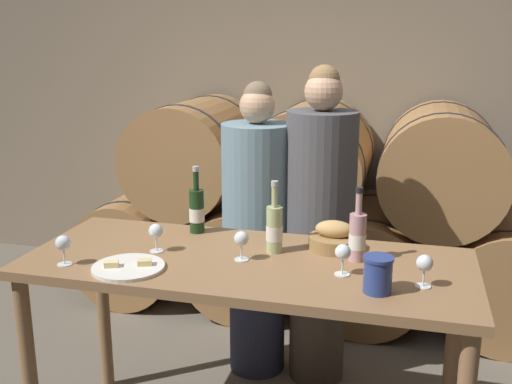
% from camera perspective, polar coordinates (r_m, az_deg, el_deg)
% --- Properties ---
extents(stone_wall_back, '(10.00, 0.12, 3.20)m').
position_cam_1_polar(stone_wall_back, '(4.49, 6.87, 11.69)').
color(stone_wall_back, gray).
rests_on(stone_wall_back, ground_plane).
extents(barrel_stack, '(3.19, 0.96, 1.41)m').
position_cam_1_polar(barrel_stack, '(4.06, 5.26, -2.17)').
color(barrel_stack, '#9E7042').
rests_on(barrel_stack, ground_plane).
extents(tasting_table, '(1.85, 0.75, 0.93)m').
position_cam_1_polar(tasting_table, '(2.53, -0.88, -8.89)').
color(tasting_table, olive).
rests_on(tasting_table, ground_plane).
extents(person_left, '(0.37, 0.37, 1.60)m').
position_cam_1_polar(person_left, '(3.22, 0.11, -3.82)').
color(person_left, '#2D334C').
rests_on(person_left, ground_plane).
extents(person_right, '(0.36, 0.36, 1.69)m').
position_cam_1_polar(person_right, '(3.14, 6.10, -3.44)').
color(person_right, '#4C4238').
rests_on(person_right, ground_plane).
extents(wine_bottle_red, '(0.07, 0.07, 0.32)m').
position_cam_1_polar(wine_bottle_red, '(2.81, -5.66, -1.73)').
color(wine_bottle_red, '#193819').
rests_on(wine_bottle_red, tasting_table).
extents(wine_bottle_white, '(0.07, 0.07, 0.31)m').
position_cam_1_polar(wine_bottle_white, '(2.54, 1.76, -3.47)').
color(wine_bottle_white, '#ADBC7F').
rests_on(wine_bottle_white, tasting_table).
extents(wine_bottle_rose, '(0.07, 0.07, 0.31)m').
position_cam_1_polar(wine_bottle_rose, '(2.48, 9.63, -4.16)').
color(wine_bottle_rose, '#BC8E93').
rests_on(wine_bottle_rose, tasting_table).
extents(blue_crock, '(0.11, 0.11, 0.14)m').
position_cam_1_polar(blue_crock, '(2.20, 11.53, -7.57)').
color(blue_crock, navy).
rests_on(blue_crock, tasting_table).
extents(bread_basket, '(0.22, 0.22, 0.13)m').
position_cam_1_polar(bread_basket, '(2.61, 7.44, -4.39)').
color(bread_basket, olive).
rests_on(bread_basket, tasting_table).
extents(cheese_plate, '(0.29, 0.29, 0.04)m').
position_cam_1_polar(cheese_plate, '(2.44, -12.06, -7.00)').
color(cheese_plate, white).
rests_on(cheese_plate, tasting_table).
extents(wine_glass_far_left, '(0.06, 0.06, 0.12)m').
position_cam_1_polar(wine_glass_far_left, '(2.52, -17.89, -4.76)').
color(wine_glass_far_left, white).
rests_on(wine_glass_far_left, tasting_table).
extents(wine_glass_left, '(0.06, 0.06, 0.12)m').
position_cam_1_polar(wine_glass_left, '(2.58, -9.51, -3.79)').
color(wine_glass_left, white).
rests_on(wine_glass_left, tasting_table).
extents(wine_glass_center, '(0.06, 0.06, 0.12)m').
position_cam_1_polar(wine_glass_center, '(2.45, -1.39, -4.58)').
color(wine_glass_center, white).
rests_on(wine_glass_center, tasting_table).
extents(wine_glass_right, '(0.06, 0.06, 0.12)m').
position_cam_1_polar(wine_glass_right, '(2.33, 8.27, -5.82)').
color(wine_glass_right, white).
rests_on(wine_glass_right, tasting_table).
extents(wine_glass_far_right, '(0.06, 0.06, 0.12)m').
position_cam_1_polar(wine_glass_far_right, '(2.28, 15.76, -6.66)').
color(wine_glass_far_right, white).
rests_on(wine_glass_far_right, tasting_table).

